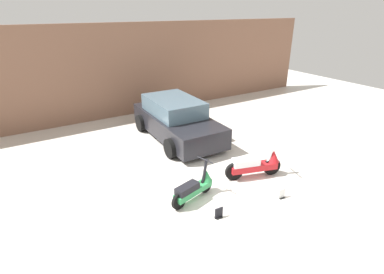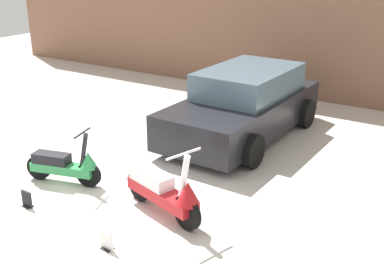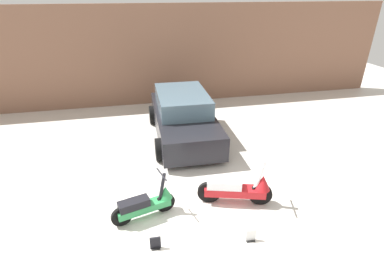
{
  "view_description": "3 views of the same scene",
  "coord_description": "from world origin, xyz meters",
  "px_view_note": "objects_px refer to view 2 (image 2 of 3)",
  "views": [
    {
      "loc": [
        -4.08,
        -4.58,
        4.31
      ],
      "look_at": [
        -0.08,
        2.01,
        0.97
      ],
      "focal_mm": 28.0,
      "sensor_mm": 36.0,
      "label": 1
    },
    {
      "loc": [
        4.78,
        -4.32,
        3.62
      ],
      "look_at": [
        0.73,
        2.03,
        0.7
      ],
      "focal_mm": 45.0,
      "sensor_mm": 36.0,
      "label": 2
    },
    {
      "loc": [
        -0.95,
        -4.3,
        4.27
      ],
      "look_at": [
        0.45,
        2.19,
        0.96
      ],
      "focal_mm": 28.0,
      "sensor_mm": 36.0,
      "label": 3
    }
  ],
  "objects_px": {
    "placard_near_left_scooter": "(27,200)",
    "placard_near_right_scooter": "(107,241)",
    "car_rear_left": "(244,105)",
    "scooter_front_right": "(165,191)",
    "scooter_front_left": "(66,165)"
  },
  "relations": [
    {
      "from": "scooter_front_right",
      "to": "car_rear_left",
      "type": "relative_size",
      "value": 0.38
    },
    {
      "from": "placard_near_left_scooter",
      "to": "placard_near_right_scooter",
      "type": "distance_m",
      "value": 1.77
    },
    {
      "from": "placard_near_left_scooter",
      "to": "placard_near_right_scooter",
      "type": "bearing_deg",
      "value": -6.02
    },
    {
      "from": "scooter_front_left",
      "to": "scooter_front_right",
      "type": "xyz_separation_m",
      "value": [
        1.98,
        0.03,
        0.07
      ]
    },
    {
      "from": "car_rear_left",
      "to": "placard_near_left_scooter",
      "type": "xyz_separation_m",
      "value": [
        -1.37,
        -4.47,
        -0.55
      ]
    },
    {
      "from": "car_rear_left",
      "to": "placard_near_right_scooter",
      "type": "relative_size",
      "value": 15.94
    },
    {
      "from": "placard_near_left_scooter",
      "to": "placard_near_right_scooter",
      "type": "xyz_separation_m",
      "value": [
        1.77,
        -0.19,
        0.0
      ]
    },
    {
      "from": "scooter_front_right",
      "to": "car_rear_left",
      "type": "height_order",
      "value": "car_rear_left"
    },
    {
      "from": "placard_near_left_scooter",
      "to": "placard_near_right_scooter",
      "type": "height_order",
      "value": "same"
    },
    {
      "from": "scooter_front_left",
      "to": "placard_near_right_scooter",
      "type": "height_order",
      "value": "scooter_front_left"
    },
    {
      "from": "scooter_front_left",
      "to": "car_rear_left",
      "type": "distance_m",
      "value": 3.88
    },
    {
      "from": "scooter_front_right",
      "to": "car_rear_left",
      "type": "bearing_deg",
      "value": 114.85
    },
    {
      "from": "placard_near_right_scooter",
      "to": "scooter_front_right",
      "type": "bearing_deg",
      "value": 82.8
    },
    {
      "from": "car_rear_left",
      "to": "placard_near_left_scooter",
      "type": "bearing_deg",
      "value": -15.7
    },
    {
      "from": "scooter_front_left",
      "to": "placard_near_left_scooter",
      "type": "height_order",
      "value": "scooter_front_left"
    }
  ]
}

